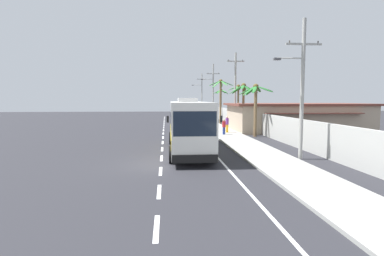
{
  "coord_description": "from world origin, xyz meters",
  "views": [
    {
      "loc": [
        0.3,
        -17.93,
        3.77
      ],
      "look_at": [
        2.19,
        4.54,
        1.7
      ],
      "focal_mm": 29.16,
      "sensor_mm": 36.0,
      "label": 1
    }
  ],
  "objects_px": {
    "coach_bus_foreground": "(188,124)",
    "palm_fourth": "(256,98)",
    "palm_nearest": "(221,97)",
    "pedestrian_midwalk": "(227,124)",
    "utility_pole_nearest": "(301,86)",
    "utility_pole_far": "(213,91)",
    "roadside_building": "(297,117)",
    "palm_second": "(221,93)",
    "palm_third": "(238,95)",
    "motorcycle_beside_bus": "(202,131)",
    "utility_pole_distant": "(202,93)",
    "palm_farthest": "(243,96)",
    "pedestrian_near_kerb": "(224,127)",
    "utility_pole_mid": "(235,90)"
  },
  "relations": [
    {
      "from": "utility_pole_nearest",
      "to": "palm_farthest",
      "type": "xyz_separation_m",
      "value": [
        0.25,
        15.54,
        -0.43
      ]
    },
    {
      "from": "motorcycle_beside_bus",
      "to": "utility_pole_distant",
      "type": "height_order",
      "value": "utility_pole_distant"
    },
    {
      "from": "utility_pole_far",
      "to": "palm_nearest",
      "type": "bearing_deg",
      "value": 33.83
    },
    {
      "from": "utility_pole_mid",
      "to": "palm_fourth",
      "type": "bearing_deg",
      "value": -84.37
    },
    {
      "from": "utility_pole_distant",
      "to": "roadside_building",
      "type": "height_order",
      "value": "utility_pole_distant"
    },
    {
      "from": "pedestrian_near_kerb",
      "to": "palm_second",
      "type": "bearing_deg",
      "value": 17.7
    },
    {
      "from": "motorcycle_beside_bus",
      "to": "utility_pole_far",
      "type": "distance_m",
      "value": 25.93
    },
    {
      "from": "pedestrian_midwalk",
      "to": "utility_pole_nearest",
      "type": "distance_m",
      "value": 15.36
    },
    {
      "from": "utility_pole_far",
      "to": "utility_pole_distant",
      "type": "distance_m",
      "value": 18.39
    },
    {
      "from": "motorcycle_beside_bus",
      "to": "pedestrian_near_kerb",
      "type": "bearing_deg",
      "value": 26.96
    },
    {
      "from": "palm_fourth",
      "to": "pedestrian_midwalk",
      "type": "bearing_deg",
      "value": 128.08
    },
    {
      "from": "palm_farthest",
      "to": "utility_pole_nearest",
      "type": "bearing_deg",
      "value": -90.93
    },
    {
      "from": "coach_bus_foreground",
      "to": "pedestrian_near_kerb",
      "type": "relative_size",
      "value": 7.69
    },
    {
      "from": "palm_fourth",
      "to": "roadside_building",
      "type": "xyz_separation_m",
      "value": [
        6.75,
        5.63,
        -2.22
      ]
    },
    {
      "from": "utility_pole_mid",
      "to": "pedestrian_near_kerb",
      "type": "bearing_deg",
      "value": -113.59
    },
    {
      "from": "utility_pole_mid",
      "to": "palm_third",
      "type": "relative_size",
      "value": 1.58
    },
    {
      "from": "utility_pole_far",
      "to": "palm_third",
      "type": "distance_m",
      "value": 11.55
    },
    {
      "from": "palm_fourth",
      "to": "pedestrian_near_kerb",
      "type": "bearing_deg",
      "value": 160.36
    },
    {
      "from": "coach_bus_foreground",
      "to": "palm_fourth",
      "type": "height_order",
      "value": "palm_fourth"
    },
    {
      "from": "pedestrian_near_kerb",
      "to": "palm_nearest",
      "type": "xyz_separation_m",
      "value": [
        4.1,
        24.92,
        3.28
      ]
    },
    {
      "from": "utility_pole_mid",
      "to": "coach_bus_foreground",
      "type": "bearing_deg",
      "value": -114.58
    },
    {
      "from": "pedestrian_midwalk",
      "to": "palm_farthest",
      "type": "bearing_deg",
      "value": 159.83
    },
    {
      "from": "pedestrian_midwalk",
      "to": "utility_pole_nearest",
      "type": "height_order",
      "value": "utility_pole_nearest"
    },
    {
      "from": "pedestrian_midwalk",
      "to": "utility_pole_distant",
      "type": "relative_size",
      "value": 0.18
    },
    {
      "from": "utility_pole_nearest",
      "to": "roadside_building",
      "type": "height_order",
      "value": "utility_pole_nearest"
    },
    {
      "from": "utility_pole_far",
      "to": "roadside_building",
      "type": "relative_size",
      "value": 0.62
    },
    {
      "from": "utility_pole_nearest",
      "to": "utility_pole_far",
      "type": "distance_m",
      "value": 36.78
    },
    {
      "from": "palm_farthest",
      "to": "roadside_building",
      "type": "height_order",
      "value": "palm_farthest"
    },
    {
      "from": "palm_nearest",
      "to": "palm_third",
      "type": "height_order",
      "value": "palm_third"
    },
    {
      "from": "palm_second",
      "to": "utility_pole_far",
      "type": "bearing_deg",
      "value": 88.83
    },
    {
      "from": "coach_bus_foreground",
      "to": "palm_fourth",
      "type": "distance_m",
      "value": 11.25
    },
    {
      "from": "pedestrian_midwalk",
      "to": "palm_second",
      "type": "distance_m",
      "value": 13.37
    },
    {
      "from": "utility_pole_far",
      "to": "roadside_building",
      "type": "distance_m",
      "value": 20.89
    },
    {
      "from": "motorcycle_beside_bus",
      "to": "palm_farthest",
      "type": "bearing_deg",
      "value": 36.53
    },
    {
      "from": "utility_pole_mid",
      "to": "utility_pole_far",
      "type": "relative_size",
      "value": 0.93
    },
    {
      "from": "palm_second",
      "to": "roadside_building",
      "type": "xyz_separation_m",
      "value": [
        7.54,
        -10.07,
        -3.09
      ]
    },
    {
      "from": "coach_bus_foreground",
      "to": "palm_third",
      "type": "distance_m",
      "value": 23.59
    },
    {
      "from": "palm_fourth",
      "to": "palm_third",
      "type": "bearing_deg",
      "value": 84.18
    },
    {
      "from": "pedestrian_near_kerb",
      "to": "utility_pole_distant",
      "type": "bearing_deg",
      "value": 22.89
    },
    {
      "from": "palm_fourth",
      "to": "palm_farthest",
      "type": "xyz_separation_m",
      "value": [
        -0.34,
        3.6,
        0.32
      ]
    },
    {
      "from": "coach_bus_foreground",
      "to": "palm_nearest",
      "type": "relative_size",
      "value": 2.11
    },
    {
      "from": "utility_pole_distant",
      "to": "palm_nearest",
      "type": "bearing_deg",
      "value": -84.63
    },
    {
      "from": "palm_second",
      "to": "roadside_building",
      "type": "bearing_deg",
      "value": -53.18
    },
    {
      "from": "utility_pole_mid",
      "to": "palm_second",
      "type": "distance_m",
      "value": 9.25
    },
    {
      "from": "coach_bus_foreground",
      "to": "utility_pole_nearest",
      "type": "xyz_separation_m",
      "value": [
        6.78,
        -3.65,
        2.61
      ]
    },
    {
      "from": "palm_nearest",
      "to": "roadside_building",
      "type": "xyz_separation_m",
      "value": [
        5.64,
        -20.35,
        -2.57
      ]
    },
    {
      "from": "utility_pole_nearest",
      "to": "palm_nearest",
      "type": "bearing_deg",
      "value": 87.42
    },
    {
      "from": "motorcycle_beside_bus",
      "to": "utility_pole_far",
      "type": "bearing_deg",
      "value": 78.99
    },
    {
      "from": "utility_pole_far",
      "to": "palm_second",
      "type": "bearing_deg",
      "value": -91.17
    },
    {
      "from": "utility_pole_distant",
      "to": "palm_fourth",
      "type": "bearing_deg",
      "value": -89.33
    }
  ]
}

